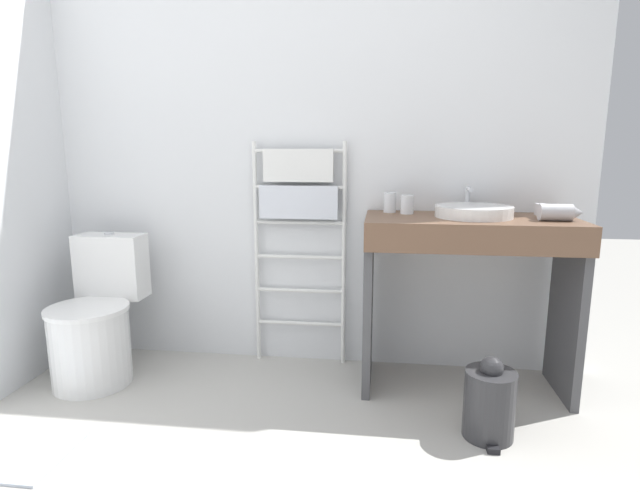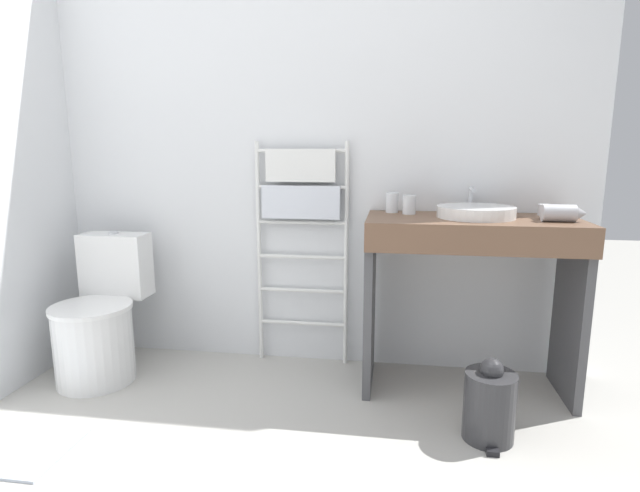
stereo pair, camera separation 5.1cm
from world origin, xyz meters
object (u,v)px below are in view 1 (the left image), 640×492
trash_bin (489,402)px  cup_near_wall (390,203)px  sink_basin (474,211)px  cup_near_edge (407,204)px  towel_radiator (299,207)px  hair_dryer (557,212)px  toilet (96,324)px

trash_bin → cup_near_wall: bearing=125.4°
sink_basin → cup_near_edge: cup_near_edge is taller
towel_radiator → hair_dryer: (1.25, -0.26, 0.02)m
sink_basin → trash_bin: bearing=-86.5°
toilet → trash_bin: size_ratio=2.10×
cup_near_wall → trash_bin: bearing=-54.6°
towel_radiator → trash_bin: towel_radiator is taller
sink_basin → cup_near_edge: size_ratio=3.86×
trash_bin → sink_basin: bearing=93.5°
cup_near_edge → cup_near_wall: bearing=148.5°
sink_basin → toilet: bearing=-175.3°
toilet → cup_near_wall: bearing=11.0°
sink_basin → towel_radiator: bearing=168.5°
cup_near_wall → sink_basin: bearing=-18.9°
sink_basin → trash_bin: (0.03, -0.47, -0.76)m
towel_radiator → cup_near_edge: bearing=-9.6°
cup_near_wall → trash_bin: 1.08m
toilet → cup_near_wall: (1.52, 0.30, 0.63)m
trash_bin → cup_near_edge: bearing=121.8°
sink_basin → hair_dryer: hair_dryer is taller
sink_basin → hair_dryer: bearing=-11.6°
cup_near_edge → trash_bin: size_ratio=0.27×
towel_radiator → sink_basin: size_ratio=3.38×
cup_near_wall → cup_near_edge: (0.09, -0.05, -0.00)m
toilet → hair_dryer: bearing=2.1°
cup_near_edge → trash_bin: cup_near_edge is taller
cup_near_edge → trash_bin: (0.34, -0.56, -0.77)m
cup_near_wall → hair_dryer: size_ratio=0.53×
sink_basin → cup_near_edge: 0.33m
towel_radiator → sink_basin: bearing=-11.5°
toilet → sink_basin: size_ratio=2.05×
toilet → cup_near_edge: size_ratio=7.93×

